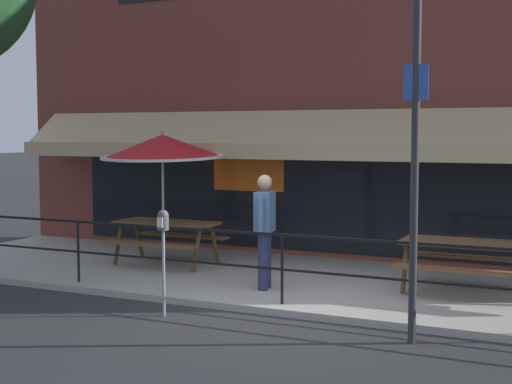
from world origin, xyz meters
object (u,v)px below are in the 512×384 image
Objects in this scene: picnic_table_centre at (465,252)px; parking_meter_near at (163,230)px; street_sign_pole at (415,159)px; patio_umbrella_left at (162,147)px; pedestrian_walking at (265,225)px; picnic_table_left at (166,230)px.

parking_meter_near is at bearing -143.18° from picnic_table_centre.
parking_meter_near is at bearing -177.41° from street_sign_pole.
patio_umbrella_left reaches higher than pedestrian_walking.
pedestrian_walking is 3.15m from street_sign_pole.
picnic_table_centre is 4.37m from parking_meter_near.
street_sign_pole is (4.93, -2.50, -0.04)m from patio_umbrella_left.
picnic_table_centre is 2.94m from pedestrian_walking.
parking_meter_near is (1.67, -2.74, 0.44)m from picnic_table_left.
street_sign_pole is at bearing 2.59° from parking_meter_near.
picnic_table_left is 0.43× the size of street_sign_pole.
picnic_table_centre is (5.15, -0.14, 0.00)m from picnic_table_left.
picnic_table_left is 5.15m from picnic_table_centre.
patio_umbrella_left is at bearing 157.59° from pedestrian_walking.
parking_meter_near is 0.34× the size of street_sign_pole.
picnic_table_centre is 1.05× the size of pedestrian_walking.
patio_umbrella_left is 0.57× the size of street_sign_pole.
parking_meter_near is at bearing -113.44° from pedestrian_walking.
picnic_table_left is at bearing 178.46° from picnic_table_centre.
patio_umbrella_left is (-5.15, 0.04, 1.47)m from picnic_table_centre.
patio_umbrella_left is at bearing 179.51° from picnic_table_centre.
street_sign_pole is (-0.22, -2.46, 1.43)m from picnic_table_centre.
pedestrian_walking is (2.39, -0.99, -1.12)m from patio_umbrella_left.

